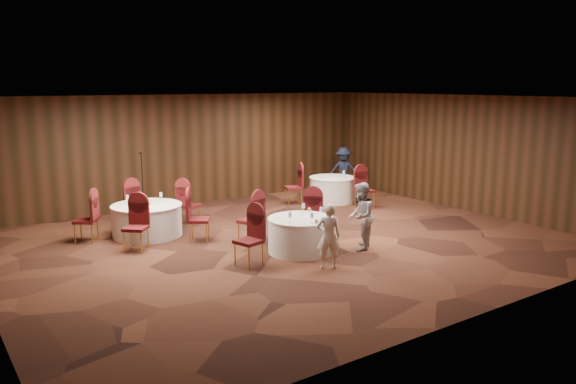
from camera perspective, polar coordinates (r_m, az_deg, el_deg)
ground at (r=12.63m, az=-0.23°, el=-5.15°), size 12.00×12.00×0.00m
room_shell at (r=12.23m, az=-0.24°, el=3.73°), size 12.00×12.00×12.00m
table_main at (r=11.84m, az=1.32°, el=-4.37°), size 1.40×1.40×0.74m
table_left at (r=13.51m, az=-14.12°, el=-2.77°), size 1.62×1.62×0.74m
table_right at (r=16.95m, az=4.54°, el=0.30°), size 1.40×1.40×0.74m
chairs_main at (r=12.18m, az=-1.55°, el=-3.33°), size 3.05×2.05×1.00m
chairs_left at (r=13.45m, az=-14.04°, el=-2.27°), size 3.28×3.04×1.00m
chairs_right at (r=16.33m, az=4.14°, el=0.34°), size 2.01×2.19×1.00m
tabletop_main at (r=11.74m, az=2.47°, el=-2.19°), size 1.06×1.10×0.22m
tabletop_left at (r=13.41m, az=-14.22°, el=-0.92°), size 0.85×0.81×0.22m
tabletop_right at (r=16.81m, az=5.70°, el=2.00°), size 0.08×0.08×0.22m
mic_stand at (r=15.49m, az=-14.49°, el=-0.53°), size 0.24×0.24×1.72m
woman_a at (r=10.76m, az=4.13°, el=-4.50°), size 0.56×0.50×1.28m
woman_b at (r=12.05m, az=7.38°, el=-2.46°), size 0.90×0.88×1.45m
man_c at (r=18.12m, az=5.66°, el=2.18°), size 1.07×1.09×1.50m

